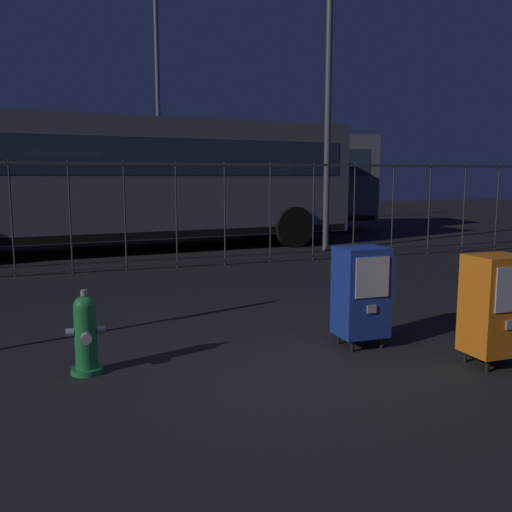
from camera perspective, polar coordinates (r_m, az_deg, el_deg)
The scene contains 9 objects.
ground_plane at distance 4.74m, azimuth 1.51°, elevation -13.00°, with size 60.00×60.00×0.00m, color black.
fire_hydrant at distance 5.08m, azimuth -17.21°, elevation -7.75°, with size 0.33×0.32×0.75m.
newspaper_box_primary at distance 5.44m, azimuth 23.42°, elevation -4.62°, with size 0.48×0.42×1.02m.
newspaper_box_secondary at distance 5.65m, azimuth 10.82°, elevation -3.62°, with size 0.48×0.42×1.02m.
fence_barrier at distance 10.40m, azimuth -10.80°, elevation 4.20°, with size 18.03×0.04×2.00m.
bus_near at distance 13.35m, azimuth -12.84°, elevation 7.96°, with size 10.68×3.52×3.00m.
bus_far at distance 17.46m, azimuth -5.22°, elevation 8.14°, with size 10.76×4.04×3.00m.
street_light_near_left at distance 18.23m, azimuth -10.15°, elevation 16.68°, with size 0.32×0.32×7.74m.
street_light_near_right at distance 13.23m, azimuth 7.58°, elevation 21.01°, with size 0.32×0.32×8.18m.
Camera 1 is at (-1.60, -4.12, 1.71)m, focal length 38.67 mm.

